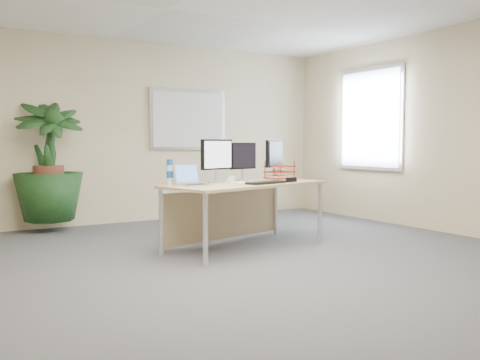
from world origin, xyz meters
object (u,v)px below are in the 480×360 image
desk (239,196)px  laptop (191,180)px  monitor_left (217,158)px  monitor_right (243,159)px  floor_plant (49,176)px

desk → laptop: 0.71m
desk → monitor_left: (-0.24, 0.09, 0.44)m
monitor_right → laptop: bearing=-156.4°
floor_plant → laptop: (0.97, -2.34, 0.05)m
laptop → floor_plant: bearing=112.6°
desk → floor_plant: size_ratio=1.37×
desk → laptop: laptop is taller
laptop → monitor_right: bearing=23.6°
desk → floor_plant: bearing=126.7°
desk → laptop: size_ratio=5.39×
desk → monitor_right: size_ratio=4.55×
monitor_right → laptop: size_ratio=1.19×
monitor_left → laptop: monitor_left is taller
floor_plant → monitor_right: size_ratio=3.31×
monitor_left → floor_plant: bearing=123.7°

